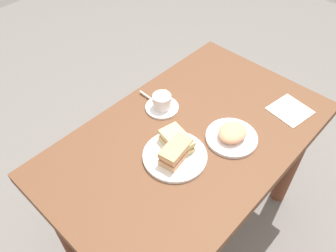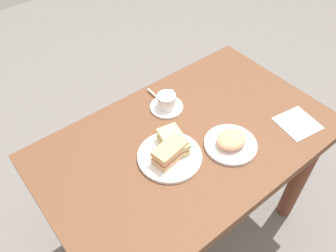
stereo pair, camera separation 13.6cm
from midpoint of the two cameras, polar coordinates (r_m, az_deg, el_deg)
name	(u,v)px [view 1 (the left image)]	position (r m, az deg, el deg)	size (l,w,h in m)	color
ground_plane	(184,224)	(1.97, 0.58, -16.08)	(6.00, 6.00, 0.00)	slate
dining_table	(188,157)	(1.46, 0.76, -5.29)	(1.18, 0.73, 0.73)	brown
sandwich_plate	(175,156)	(1.29, -1.87, -5.18)	(0.24, 0.24, 0.01)	white
sandwich_front	(176,152)	(1.25, -1.83, -4.49)	(0.14, 0.09, 0.06)	tan
sandwich_back	(177,141)	(1.29, -1.52, -2.67)	(0.11, 0.14, 0.05)	#D4C07C
coffee_saucer	(162,107)	(1.47, -3.65, 2.97)	(0.14, 0.14, 0.01)	white
coffee_cup	(162,101)	(1.45, -3.70, 4.10)	(0.10, 0.08, 0.06)	white
spoon	(150,98)	(1.51, -5.59, 4.55)	(0.02, 0.10, 0.01)	silver
side_plate	(231,138)	(1.36, 7.73, -2.07)	(0.20, 0.20, 0.01)	white
side_food_pile	(232,133)	(1.34, 7.85, -1.25)	(0.12, 0.10, 0.04)	tan
napkin	(290,110)	(1.53, 17.30, 2.38)	(0.15, 0.15, 0.00)	white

